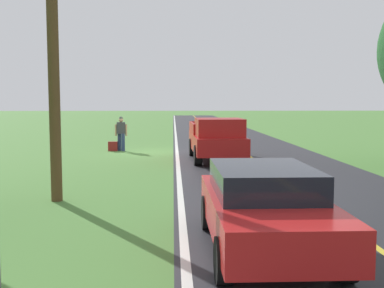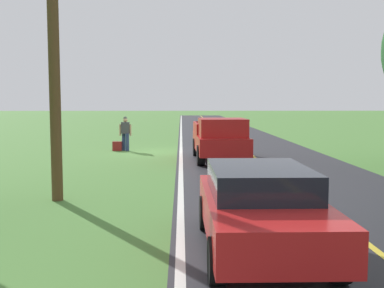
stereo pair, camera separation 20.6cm
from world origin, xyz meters
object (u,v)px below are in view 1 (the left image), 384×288
object	(u,v)px
suitcase_carried	(113,146)
pickup_truck_passing	(217,138)
hitchhiker_walking	(121,132)
utility_pole_roadside	(53,40)
sedan_ahead_same_lane	(264,206)

from	to	relation	value
suitcase_carried	pickup_truck_passing	size ratio (longest dim) A/B	0.09
hitchhiker_walking	pickup_truck_passing	size ratio (longest dim) A/B	0.32
hitchhiker_walking	pickup_truck_passing	world-z (taller)	pickup_truck_passing
pickup_truck_passing	utility_pole_roadside	size ratio (longest dim) A/B	0.68
pickup_truck_passing	sedan_ahead_same_lane	bearing A→B (deg)	88.55
utility_pole_roadside	pickup_truck_passing	bearing A→B (deg)	-121.34
utility_pole_roadside	hitchhiker_walking	bearing A→B (deg)	-91.52
suitcase_carried	pickup_truck_passing	xyz separation A→B (m)	(-4.89, 4.07, 0.73)
suitcase_carried	sedan_ahead_same_lane	distance (m)	16.70
pickup_truck_passing	utility_pole_roadside	bearing A→B (deg)	58.66
pickup_truck_passing	suitcase_carried	bearing A→B (deg)	-39.80
hitchhiker_walking	sedan_ahead_same_lane	size ratio (longest dim) A/B	0.40
suitcase_carried	utility_pole_roadside	bearing A→B (deg)	1.80
pickup_truck_passing	utility_pole_roadside	distance (m)	9.69
sedan_ahead_same_lane	utility_pole_roadside	bearing A→B (deg)	-42.61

